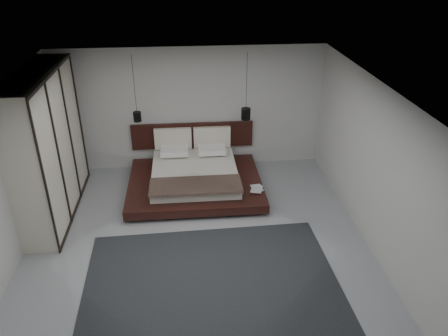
{
  "coord_description": "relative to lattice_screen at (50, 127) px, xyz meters",
  "views": [
    {
      "loc": [
        -0.11,
        -6.36,
        4.78
      ],
      "look_at": [
        0.6,
        1.2,
        0.81
      ],
      "focal_mm": 35.0,
      "sensor_mm": 36.0,
      "label": 1
    }
  ],
  "objects": [
    {
      "name": "book_lower",
      "position": [
        4.13,
        -1.2,
        -1.03
      ],
      "size": [
        0.25,
        0.32,
        0.03
      ],
      "primitive_type": "imported",
      "rotation": [
        0.0,
        0.0,
        0.13
      ],
      "color": "#99724C",
      "rests_on": "bed"
    },
    {
      "name": "wardrobe",
      "position": [
        0.25,
        -1.19,
        0.09
      ],
      "size": [
        0.67,
        2.84,
        2.79
      ],
      "color": "beige",
      "rests_on": "floor"
    },
    {
      "name": "wall_front",
      "position": [
        2.95,
        -5.45,
        0.1
      ],
      "size": [
        6.0,
        0.0,
        6.0
      ],
      "primitive_type": "plane",
      "rotation": [
        -1.57,
        0.0,
        0.0
      ],
      "color": "#B0B0AD",
      "rests_on": "floor"
    },
    {
      "name": "wall_left",
      "position": [
        -0.05,
        -2.45,
        0.1
      ],
      "size": [
        0.0,
        6.0,
        6.0
      ],
      "primitive_type": "plane",
      "rotation": [
        1.57,
        0.0,
        1.57
      ],
      "color": "#B0B0AD",
      "rests_on": "floor"
    },
    {
      "name": "bed",
      "position": [
        2.98,
        -0.54,
        -1.01
      ],
      "size": [
        2.79,
        2.4,
        1.08
      ],
      "color": "black",
      "rests_on": "floor"
    },
    {
      "name": "pendant_left",
      "position": [
        1.83,
        -0.1,
        0.22
      ],
      "size": [
        0.17,
        0.17,
        1.39
      ],
      "color": "black",
      "rests_on": "ceiling"
    },
    {
      "name": "rug",
      "position": [
        3.14,
        -3.58,
        -1.29
      ],
      "size": [
        4.03,
        2.93,
        0.02
      ],
      "primitive_type": "cube",
      "rotation": [
        0.0,
        0.0,
        0.03
      ],
      "color": "black",
      "rests_on": "floor"
    },
    {
      "name": "ceiling",
      "position": [
        2.95,
        -2.45,
        1.5
      ],
      "size": [
        6.0,
        6.0,
        0.0
      ],
      "primitive_type": "plane",
      "rotation": [
        3.14,
        0.0,
        0.0
      ],
      "color": "white",
      "rests_on": "wall_back"
    },
    {
      "name": "pendant_right",
      "position": [
        4.13,
        -0.1,
        0.19
      ],
      "size": [
        0.2,
        0.2,
        1.43
      ],
      "color": "black",
      "rests_on": "ceiling"
    },
    {
      "name": "book_upper",
      "position": [
        4.11,
        -1.23,
        -1.0
      ],
      "size": [
        0.31,
        0.36,
        0.02
      ],
      "primitive_type": "imported",
      "rotation": [
        0.0,
        0.0,
        -0.3
      ],
      "color": "#99724C",
      "rests_on": "book_lower"
    },
    {
      "name": "wall_right",
      "position": [
        5.95,
        -2.45,
        0.1
      ],
      "size": [
        0.0,
        6.0,
        6.0
      ],
      "primitive_type": "plane",
      "rotation": [
        1.57,
        0.0,
        -1.57
      ],
      "color": "#B0B0AD",
      "rests_on": "floor"
    },
    {
      "name": "wall_back",
      "position": [
        2.95,
        0.55,
        0.1
      ],
      "size": [
        6.0,
        0.0,
        6.0
      ],
      "primitive_type": "plane",
      "rotation": [
        1.57,
        0.0,
        0.0
      ],
      "color": "#B0B0AD",
      "rests_on": "floor"
    },
    {
      "name": "floor",
      "position": [
        2.95,
        -2.45,
        -1.3
      ],
      "size": [
        6.0,
        6.0,
        0.0
      ],
      "primitive_type": "plane",
      "color": "gray",
      "rests_on": "ground"
    },
    {
      "name": "lattice_screen",
      "position": [
        0.0,
        0.0,
        0.0
      ],
      "size": [
        0.05,
        0.9,
        2.6
      ],
      "primitive_type": "cube",
      "color": "black",
      "rests_on": "floor"
    }
  ]
}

